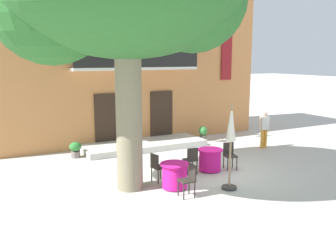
{
  "coord_description": "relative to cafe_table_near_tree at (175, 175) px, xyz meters",
  "views": [
    {
      "loc": [
        -6.93,
        -9.92,
        3.78
      ],
      "look_at": [
        -0.69,
        1.91,
        1.3
      ],
      "focal_mm": 39.21,
      "sensor_mm": 36.0,
      "label": 1
    }
  ],
  "objects": [
    {
      "name": "ground_plane",
      "position": [
        1.95,
        0.9,
        -0.39
      ],
      "size": [
        120.0,
        120.0,
        0.0
      ],
      "primitive_type": "plane",
      "color": "beige"
    },
    {
      "name": "building_facade",
      "position": [
        1.23,
        7.88,
        3.36
      ],
      "size": [
        13.0,
        5.09,
        7.5
      ],
      "color": "#CC844C",
      "rests_on": "ground"
    },
    {
      "name": "entrance_step_platform",
      "position": [
        1.23,
        4.96,
        -0.27
      ],
      "size": [
        5.24,
        1.88,
        0.25
      ],
      "primitive_type": "cube",
      "color": "silver",
      "rests_on": "ground"
    },
    {
      "name": "cafe_table_near_tree",
      "position": [
        0.0,
        0.0,
        0.0
      ],
      "size": [
        0.86,
        0.86,
        0.76
      ],
      "color": "#DB1984",
      "rests_on": "ground"
    },
    {
      "name": "cafe_chair_near_tree_0",
      "position": [
        0.03,
        -0.75,
        0.14
      ],
      "size": [
        0.42,
        0.42,
        0.91
      ],
      "color": "#2D2823",
      "rests_on": "ground"
    },
    {
      "name": "cafe_chair_near_tree_1",
      "position": [
        -0.22,
        0.72,
        0.14
      ],
      "size": [
        0.47,
        0.47,
        0.91
      ],
      "color": "#2D2823",
      "rests_on": "ground"
    },
    {
      "name": "cafe_table_middle",
      "position": [
        1.88,
        0.93,
        0.0
      ],
      "size": [
        0.86,
        0.86,
        0.76
      ],
      "color": "#DB1984",
      "rests_on": "ground"
    },
    {
      "name": "cafe_chair_middle_0",
      "position": [
        2.63,
        0.84,
        0.14
      ],
      "size": [
        0.48,
        0.48,
        0.91
      ],
      "color": "#2D2823",
      "rests_on": "ground"
    },
    {
      "name": "cafe_chair_middle_1",
      "position": [
        1.12,
        0.92,
        0.14
      ],
      "size": [
        0.43,
        0.43,
        0.91
      ],
      "color": "#2D2823",
      "rests_on": "ground"
    },
    {
      "name": "cafe_umbrella",
      "position": [
        1.39,
        -0.8,
        1.27
      ],
      "size": [
        0.44,
        0.44,
        2.55
      ],
      "color": "#997A56",
      "rests_on": "ground"
    },
    {
      "name": "ground_planter_left",
      "position": [
        -1.74,
        4.77,
        -0.05
      ],
      "size": [
        0.46,
        0.46,
        0.61
      ],
      "color": "slate",
      "rests_on": "ground"
    },
    {
      "name": "ground_planter_right",
      "position": [
        4.2,
        4.92,
        -0.01
      ],
      "size": [
        0.38,
        0.38,
        0.69
      ],
      "color": "slate",
      "rests_on": "ground"
    },
    {
      "name": "pedestrian_near_entrance",
      "position": [
        5.74,
        2.56,
        0.51
      ],
      "size": [
        0.53,
        0.28,
        1.6
      ],
      "color": "gold",
      "rests_on": "ground"
    }
  ]
}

